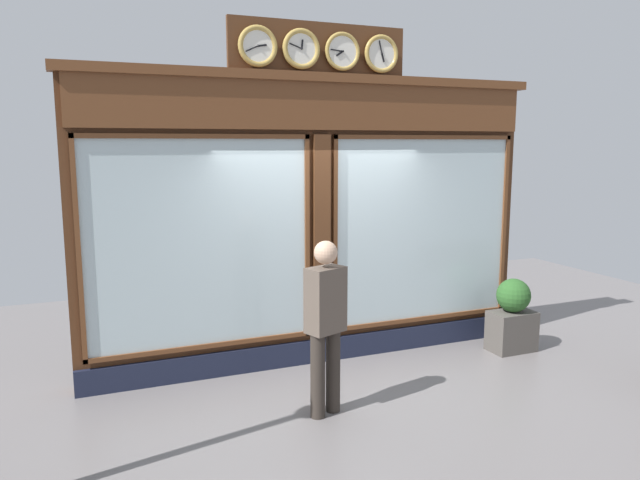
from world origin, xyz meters
name	(u,v)px	position (x,y,z in m)	size (l,w,h in m)	color
ground_plane	(458,479)	(0.00, 2.80, 0.00)	(14.00, 14.00, 0.00)	slate
shop_facade	(316,218)	(0.00, -0.12, 1.71)	(5.58, 0.42, 3.89)	#4C2B16
pedestrian	(326,320)	(0.50, 1.35, 0.93)	(0.41, 0.33, 1.69)	#312A24
planter_box	(512,331)	(-2.36, 0.58, 0.25)	(0.56, 0.36, 0.50)	#4C4742
planter_shrub	(514,295)	(-2.36, 0.58, 0.71)	(0.42, 0.42, 0.42)	#285623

